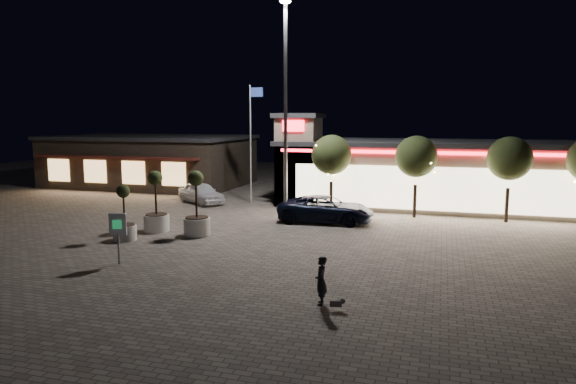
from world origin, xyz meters
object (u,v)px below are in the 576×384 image
(planter_left, at_px, (156,213))
(white_sedan, at_px, (201,193))
(pedestrian, at_px, (321,281))
(pickup_truck, at_px, (326,209))
(valet_sign, at_px, (118,229))
(planter_mid, at_px, (125,223))

(planter_left, bearing_deg, white_sedan, 101.56)
(pedestrian, bearing_deg, pickup_truck, -178.53)
(pickup_truck, relative_size, valet_sign, 2.62)
(planter_left, bearing_deg, pedestrian, -36.80)
(white_sedan, relative_size, pedestrian, 2.77)
(planter_mid, bearing_deg, planter_left, 79.72)
(pickup_truck, bearing_deg, valet_sign, 148.22)
(white_sedan, distance_m, planter_left, 8.93)
(pickup_truck, distance_m, pedestrian, 12.94)
(planter_mid, bearing_deg, valet_sign, -58.94)
(planter_mid, distance_m, valet_sign, 4.19)
(white_sedan, distance_m, planter_mid, 11.01)
(valet_sign, bearing_deg, planter_mid, 121.06)
(pickup_truck, height_order, planter_mid, planter_mid)
(pickup_truck, height_order, planter_left, planter_left)
(pickup_truck, relative_size, planter_left, 1.70)
(planter_left, bearing_deg, valet_sign, -73.09)
(pickup_truck, bearing_deg, pedestrian, -169.91)
(planter_mid, relative_size, valet_sign, 1.31)
(planter_left, bearing_deg, planter_mid, -100.28)
(white_sedan, xyz_separation_m, valet_sign, (3.53, -14.48, 0.71))
(pedestrian, relative_size, valet_sign, 0.75)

